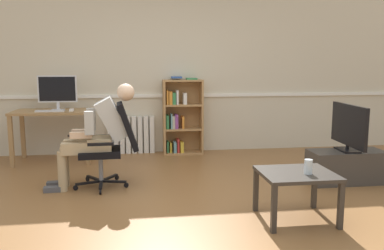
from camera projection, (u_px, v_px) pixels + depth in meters
ground_plane at (189, 206)px, 4.00m from camera, size 18.00×18.00×0.00m
back_wall at (168, 69)px, 6.39m from camera, size 12.00×0.13×2.70m
computer_desk at (53, 118)px, 5.78m from camera, size 1.11×0.65×0.76m
imac_monitor at (57, 90)px, 5.80m from camera, size 0.56×0.14×0.50m
keyboard at (50, 111)px, 5.62m from camera, size 0.40×0.12×0.02m
computer_mouse at (72, 110)px, 5.68m from camera, size 0.06×0.10×0.03m
bookshelf at (180, 117)px, 6.32m from camera, size 0.63×0.29×1.23m
radiator at (131, 135)px, 6.36m from camera, size 0.74×0.08×0.60m
office_chair at (113, 142)px, 4.60m from camera, size 0.76×0.62×0.99m
person_seated at (98, 132)px, 4.55m from camera, size 1.04×0.40×1.20m
tv_stand at (346, 167)px, 4.79m from camera, size 0.90×0.39×0.39m
tv_screen at (349, 127)px, 4.72m from camera, size 0.22×0.84×0.56m
coffee_table at (297, 179)px, 3.61m from camera, size 0.66×0.58×0.45m
drinking_glass at (308, 167)px, 3.53m from camera, size 0.07×0.07×0.13m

